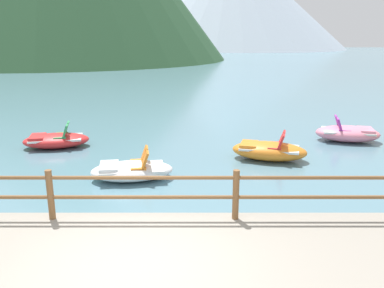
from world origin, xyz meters
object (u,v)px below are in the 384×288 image
pedal_boat_1 (56,140)px  pedal_boat_2 (132,170)px  pedal_boat_5 (348,133)px  pedal_boat_3 (269,150)px

pedal_boat_1 → pedal_boat_2: pedal_boat_1 is taller
pedal_boat_1 → pedal_boat_2: 4.38m
pedal_boat_1 → pedal_boat_5: bearing=4.5°
pedal_boat_2 → pedal_boat_5: pedal_boat_5 is taller
pedal_boat_1 → pedal_boat_3: (7.03, -1.41, 0.04)m
pedal_boat_2 → pedal_boat_5: 8.26m
pedal_boat_5 → pedal_boat_1: bearing=-175.5°
pedal_boat_2 → pedal_boat_5: size_ratio=0.95×
pedal_boat_1 → pedal_boat_2: bearing=-45.8°
pedal_boat_5 → pedal_boat_3: bearing=-145.8°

